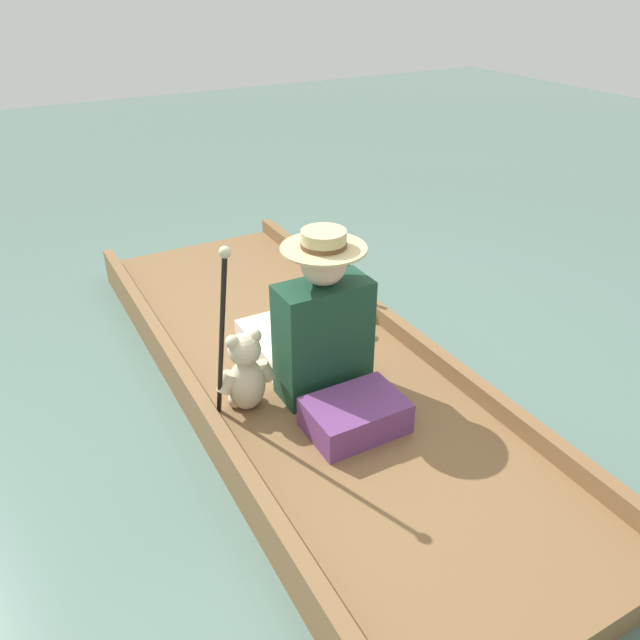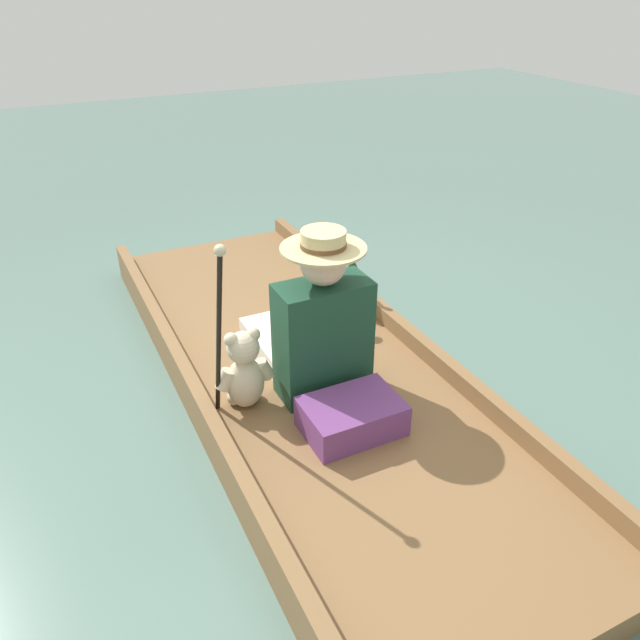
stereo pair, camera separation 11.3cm
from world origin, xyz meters
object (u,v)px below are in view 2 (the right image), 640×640
Objects in this scene: teddy_bear at (244,371)px; champagne_bottle at (352,285)px; seated_person at (314,329)px; walking_cane at (219,323)px; wine_glass at (358,319)px.

teddy_bear is 1.00m from champagne_bottle.
seated_person is 0.55m from walking_cane.
walking_cane reaches higher than teddy_bear.
walking_cane is at bearing -145.08° from champagne_bottle.
seated_person reaches higher than wine_glass.
teddy_bear is at bearing -146.30° from champagne_bottle.
wine_glass is at bearing -110.91° from champagne_bottle.
champagne_bottle is (0.95, 0.66, -0.35)m from walking_cane.
walking_cane reaches higher than wine_glass.
seated_person is at bearing 7.70° from teddy_bear.
seated_person is 0.51m from wine_glass.
teddy_bear is at bearing -156.61° from wine_glass.
seated_person is 0.37m from teddy_bear.
walking_cane is at bearing -169.26° from seated_person.
walking_cane reaches higher than seated_person.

